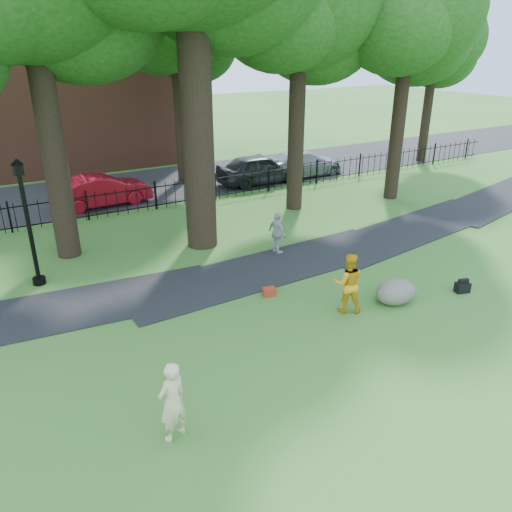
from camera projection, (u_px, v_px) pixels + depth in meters
ground at (314, 330)px, 13.13m from camera, size 120.00×120.00×0.00m
footpath at (269, 269)px, 16.69m from camera, size 36.07×3.85×0.03m
street at (130, 189)px, 25.82m from camera, size 80.00×7.00×0.02m
iron_fence at (155, 196)px, 22.41m from camera, size 44.00×0.04×1.20m
brick_building at (6, 61)px, 27.94m from camera, size 18.00×8.00×12.00m
tree_row at (189, 4)px, 16.81m from camera, size 26.82×7.96×12.42m
woman at (172, 402)px, 9.26m from camera, size 0.71×0.58×1.68m
man at (348, 283)px, 13.74m from camera, size 1.06×0.99×1.74m
pedestrian at (277, 233)px, 17.61m from camera, size 0.46×0.93×1.53m
boulder at (396, 290)px, 14.45m from camera, size 1.31×1.02×0.74m
lamppost at (29, 226)px, 14.89m from camera, size 0.39×0.39×3.95m
backpack at (462, 287)px, 15.07m from camera, size 0.48×0.37×0.31m
red_bag at (269, 292)px, 14.87m from camera, size 0.41×0.30×0.25m
red_sedan at (102, 191)px, 22.84m from camera, size 4.47×1.82×1.44m
grey_car at (259, 169)px, 26.46m from camera, size 4.71×2.06×1.58m
silver_car at (302, 163)px, 27.97m from camera, size 4.99×2.13×1.43m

